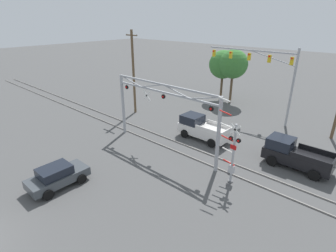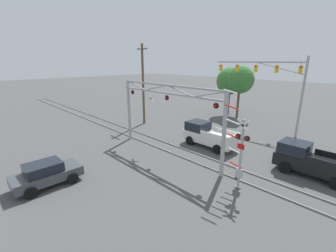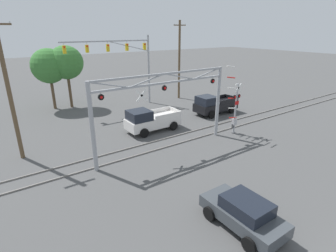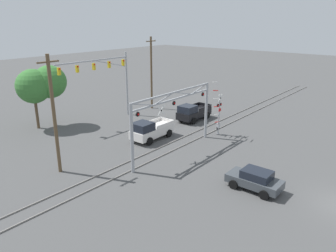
% 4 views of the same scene
% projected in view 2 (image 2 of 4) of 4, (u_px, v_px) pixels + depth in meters
% --- Properties ---
extents(rail_track_near, '(80.00, 0.08, 0.10)m').
position_uv_depth(rail_track_near, '(169.00, 152.00, 19.43)').
color(rail_track_near, gray).
rests_on(rail_track_near, ground_plane).
extents(rail_track_far, '(80.00, 0.08, 0.10)m').
position_uv_depth(rail_track_far, '(181.00, 148.00, 20.39)').
color(rail_track_far, gray).
rests_on(rail_track_far, ground_plane).
extents(crossing_gantry, '(11.08, 0.30, 5.88)m').
position_uv_depth(crossing_gantry, '(167.00, 109.00, 18.18)').
color(crossing_gantry, '#9EA0A5').
rests_on(crossing_gantry, ground_plane).
extents(crossing_signal_mast, '(1.92, 0.35, 6.05)m').
position_uv_depth(crossing_signal_mast, '(239.00, 154.00, 13.46)').
color(crossing_signal_mast, '#9EA0A5').
rests_on(crossing_signal_mast, ground_plane).
extents(traffic_signal_span, '(10.18, 0.39, 8.12)m').
position_uv_depth(traffic_signal_span, '(276.00, 80.00, 23.67)').
color(traffic_signal_span, '#9EA0A5').
rests_on(traffic_signal_span, ground_plane).
extents(pickup_truck_lead, '(4.98, 2.25, 2.11)m').
position_uv_depth(pickup_truck_lead, '(207.00, 135.00, 20.85)').
color(pickup_truck_lead, silver).
rests_on(pickup_truck_lead, ground_plane).
extents(pickup_truck_following, '(4.93, 2.25, 2.11)m').
position_uv_depth(pickup_truck_following, '(311.00, 161.00, 15.44)').
color(pickup_truck_following, black).
rests_on(pickup_truck_following, ground_plane).
extents(sedan_waiting, '(2.08, 3.99, 1.55)m').
position_uv_depth(sedan_waiting, '(46.00, 174.00, 14.17)').
color(sedan_waiting, '#3D4247').
rests_on(sedan_waiting, ground_plane).
extents(utility_pole_left, '(1.80, 0.28, 9.61)m').
position_uv_depth(utility_pole_left, '(143.00, 84.00, 27.36)').
color(utility_pole_left, brown).
rests_on(utility_pole_left, ground_plane).
extents(background_tree_beyond_span, '(3.75, 3.75, 7.08)m').
position_uv_depth(background_tree_beyond_span, '(240.00, 80.00, 30.28)').
color(background_tree_beyond_span, brown).
rests_on(background_tree_beyond_span, ground_plane).
extents(background_tree_far_left_verge, '(3.83, 3.83, 6.82)m').
position_uv_depth(background_tree_far_left_verge, '(230.00, 81.00, 31.93)').
color(background_tree_far_left_verge, brown).
rests_on(background_tree_far_left_verge, ground_plane).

